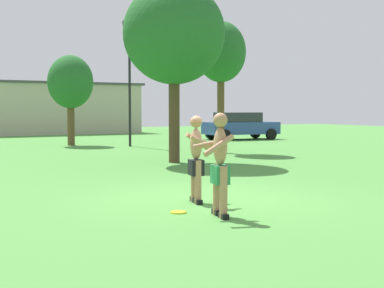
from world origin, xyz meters
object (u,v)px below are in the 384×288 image
frisbee (178,212)px  car_blue_near_post (240,125)px  player_in_green (220,162)px  tree_behind_players (221,53)px  player_with_cap (196,155)px  lamp_post (130,70)px  tree_right_field (174,34)px  tree_left_field (70,83)px

frisbee → car_blue_near_post: bearing=52.1°
player_in_green → tree_behind_players: (7.41, 11.25, 3.11)m
player_with_cap → lamp_post: (5.37, 15.19, 2.70)m
tree_right_field → lamp_post: bearing=76.4°
tree_left_field → car_blue_near_post: bearing=0.2°
lamp_post → tree_right_field: (-1.93, -7.97, 0.64)m
frisbee → tree_left_field: bearing=77.6°
car_blue_near_post → tree_left_field: 10.38m
tree_behind_players → car_blue_near_post: bearing=50.1°
lamp_post → tree_behind_players: size_ratio=1.11×
frisbee → player_with_cap: bearing=42.3°
player_with_cap → tree_behind_players: bearing=54.5°
player_in_green → tree_behind_players: size_ratio=0.33×
tree_left_field → tree_behind_players: 8.47m
car_blue_near_post → tree_left_field: (-10.13, -0.04, 2.24)m
tree_right_field → tree_left_field: bearing=91.3°
tree_left_field → tree_behind_players: (3.85, -7.48, 0.96)m
tree_right_field → tree_behind_players: 4.50m
tree_left_field → player_in_green: bearing=-100.8°
car_blue_near_post → tree_behind_players: bearing=-129.9°
player_with_cap → frisbee: player_with_cap is taller
tree_left_field → tree_right_field: bearing=-88.7°
car_blue_near_post → tree_right_field: size_ratio=0.75×
player_with_cap → player_in_green: size_ratio=0.97×
player_with_cap → lamp_post: lamp_post is taller
player_in_green → car_blue_near_post: bearing=53.9°
player_with_cap → tree_behind_players: (7.04, 9.89, 3.11)m
player_in_green → frisbee: size_ratio=6.22×
player_with_cap → tree_right_field: tree_right_field is taller
tree_behind_players → player_in_green: bearing=-123.4°
player_in_green → lamp_post: 17.72m
player_with_cap → tree_right_field: size_ratio=0.28×
tree_left_field → tree_right_field: tree_right_field is taller
lamp_post → tree_left_field: bearing=134.9°
lamp_post → frisbee: bearing=-111.2°
lamp_post → tree_behind_players: lamp_post is taller
frisbee → tree_behind_players: size_ratio=0.05×
lamp_post → tree_left_field: (-2.17, 2.18, -0.55)m
player_with_cap → lamp_post: bearing=70.5°
tree_behind_players → player_with_cap: bearing=-125.5°
player_with_cap → player_in_green: player_in_green is taller
tree_left_field → player_with_cap: bearing=-100.4°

